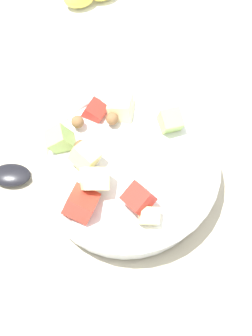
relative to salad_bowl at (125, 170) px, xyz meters
name	(u,v)px	position (x,y,z in m)	size (l,w,h in m)	color
ground_plane	(118,178)	(-0.01, 0.00, -0.04)	(2.40, 2.40, 0.00)	silver
placemat	(118,178)	(-0.01, 0.00, -0.04)	(0.49, 0.30, 0.01)	#BCB299
salad_bowl	(125,170)	(0.00, 0.00, 0.00)	(0.25, 0.25, 0.10)	white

